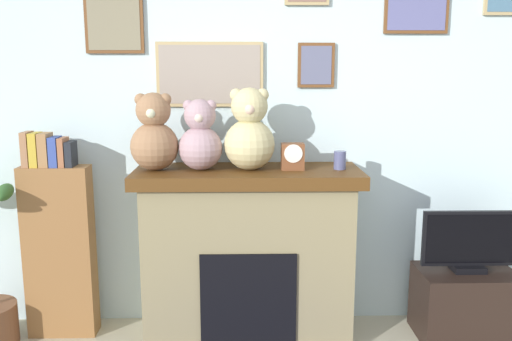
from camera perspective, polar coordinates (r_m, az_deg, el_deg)
back_wall at (r=3.62m, az=2.73°, el=4.22°), size 5.20×0.15×2.60m
fireplace at (r=3.47m, az=-0.86°, el=-8.75°), size 1.40×0.57×1.11m
bookshelf at (r=3.70m, az=-20.13°, el=-7.25°), size 0.43×0.16×1.33m
tv_stand at (r=3.83m, az=21.20°, el=-12.98°), size 0.61×0.40×0.45m
television at (r=3.69m, az=21.65°, el=-7.08°), size 0.60×0.14×0.40m
candle_jar at (r=3.36m, az=8.86°, el=1.08°), size 0.07×0.07×0.11m
mantel_clock at (r=3.31m, az=3.89°, el=1.50°), size 0.14×0.10×0.16m
teddy_bear_grey at (r=3.33m, az=-10.72°, el=3.65°), size 0.29×0.29×0.47m
teddy_bear_tan at (r=3.29m, az=-5.91°, el=3.40°), size 0.27×0.27×0.43m
teddy_bear_cream at (r=3.28m, az=-0.70°, el=3.97°), size 0.31×0.31×0.50m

